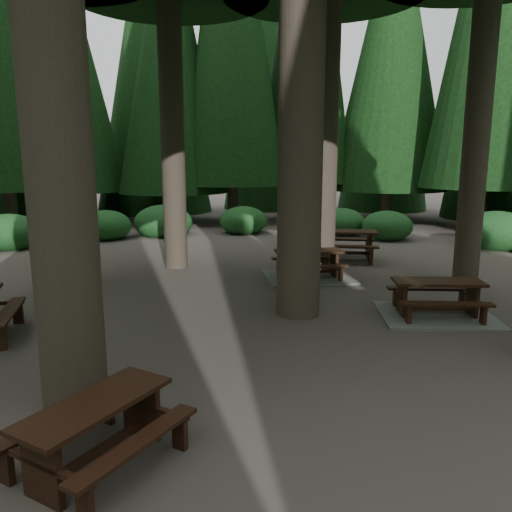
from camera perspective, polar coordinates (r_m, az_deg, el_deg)
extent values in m
plane|color=#524943|center=(9.55, 0.39, -7.19)|extent=(80.00, 80.00, 0.00)
cube|color=gray|center=(10.28, 19.87, -6.40)|extent=(2.45, 2.17, 0.05)
cube|color=black|center=(10.11, 20.11, -2.78)|extent=(1.76, 0.99, 0.06)
cube|color=black|center=(10.68, 19.16, -3.53)|extent=(1.67, 0.59, 0.05)
cube|color=black|center=(9.66, 20.95, -5.15)|extent=(1.67, 0.59, 0.05)
cube|color=black|center=(10.02, 16.33, -4.79)|extent=(0.18, 0.51, 0.66)
cube|color=black|center=(10.00, 16.35, -4.49)|extent=(0.36, 1.32, 0.06)
cube|color=black|center=(10.41, 23.49, -4.69)|extent=(0.18, 0.51, 0.66)
cube|color=black|center=(10.39, 23.51, -4.39)|extent=(0.36, 1.32, 0.06)
cube|color=black|center=(10.24, 19.92, -5.64)|extent=(1.37, 0.37, 0.07)
cube|color=black|center=(9.52, -26.44, -5.71)|extent=(0.38, 1.75, 0.05)
cube|color=gray|center=(12.81, 5.99, -2.42)|extent=(2.19, 1.83, 0.05)
cube|color=black|center=(12.67, 6.05, 0.55)|extent=(1.70, 0.70, 0.06)
cube|color=black|center=(13.25, 5.44, -0.20)|extent=(1.69, 0.28, 0.05)
cube|color=black|center=(12.19, 6.66, -1.21)|extent=(1.69, 0.28, 0.05)
cube|color=black|center=(12.59, 3.05, -1.15)|extent=(0.09, 0.52, 0.67)
cube|color=black|center=(12.58, 3.05, -0.90)|extent=(0.11, 1.35, 0.06)
cube|color=black|center=(12.92, 8.91, -0.96)|extent=(0.09, 0.52, 0.67)
cube|color=black|center=(12.91, 8.92, -0.72)|extent=(0.11, 1.35, 0.06)
cube|color=black|center=(12.77, 6.00, -1.79)|extent=(1.40, 0.11, 0.07)
cube|color=black|center=(15.23, 9.87, 2.75)|extent=(2.16, 1.34, 0.07)
cube|color=black|center=(15.95, 9.73, 1.90)|extent=(2.02, 0.86, 0.06)
cube|color=black|center=(14.62, 9.93, 1.07)|extent=(2.02, 0.86, 0.06)
cube|color=black|center=(15.28, 6.78, 1.20)|extent=(0.27, 0.62, 0.81)
cube|color=black|center=(15.27, 6.79, 1.45)|extent=(0.56, 1.58, 0.07)
cube|color=black|center=(15.36, 12.83, 1.05)|extent=(0.27, 0.62, 0.81)
cube|color=black|center=(15.35, 12.84, 1.30)|extent=(0.56, 1.58, 0.07)
cube|color=black|center=(15.33, 9.79, 0.38)|extent=(1.64, 0.58, 0.09)
cube|color=black|center=(5.26, -17.92, -15.78)|extent=(1.47, 1.60, 0.05)
cube|color=black|center=(5.74, -21.44, -16.58)|extent=(1.16, 1.35, 0.04)
cube|color=black|center=(5.05, -13.46, -20.12)|extent=(1.16, 1.35, 0.04)
cube|color=black|center=(5.09, -23.26, -21.54)|extent=(0.42, 0.36, 0.63)
cube|color=black|center=(5.06, -23.31, -21.04)|extent=(1.02, 0.86, 0.05)
cube|color=black|center=(5.80, -12.96, -16.64)|extent=(0.42, 0.36, 0.63)
cube|color=black|center=(5.78, -12.98, -16.18)|extent=(1.02, 0.86, 0.05)
cube|color=black|center=(5.50, -17.59, -20.42)|extent=(0.88, 1.06, 0.07)
ellipsoid|color=#1D5525|center=(19.10, 25.79, 2.12)|extent=(2.42, 2.42, 1.49)
ellipsoid|color=#1D5525|center=(19.53, 14.75, 3.02)|extent=(1.90, 1.90, 1.17)
ellipsoid|color=#1D5525|center=(20.41, 9.73, 3.56)|extent=(1.84, 1.84, 1.13)
ellipsoid|color=#1D5525|center=(20.55, -1.47, 3.76)|extent=(1.95, 1.95, 1.20)
ellipsoid|color=#1D5525|center=(20.31, -10.53, 3.49)|extent=(2.31, 2.31, 1.42)
ellipsoid|color=#1D5525|center=(19.83, -16.81, 3.03)|extent=(1.93, 1.93, 1.19)
ellipsoid|color=#1D5525|center=(19.01, -26.43, 2.03)|extent=(2.15, 2.15, 1.32)
cone|color=black|center=(26.16, 15.40, 22.20)|extent=(5.73, 5.73, 13.48)
cone|color=black|center=(26.18, 5.80, 26.87)|extent=(4.80, 4.80, 16.65)
cone|color=black|center=(24.85, -2.85, 27.18)|extent=(4.97, 4.97, 16.24)
cone|color=black|center=(24.79, -9.82, 22.24)|extent=(5.17, 5.17, 12.91)
cone|color=black|center=(26.64, -21.75, 21.33)|extent=(5.82, 5.82, 13.26)
cone|color=black|center=(31.98, 14.95, 22.41)|extent=(5.26, 5.26, 19.02)
cone|color=black|center=(31.50, 1.29, 20.27)|extent=(5.34, 5.34, 16.14)
cone|color=black|center=(30.31, -12.01, 21.10)|extent=(6.57, 6.57, 16.86)
cone|color=black|center=(30.20, -25.84, 23.63)|extent=(6.13, 6.13, 20.24)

